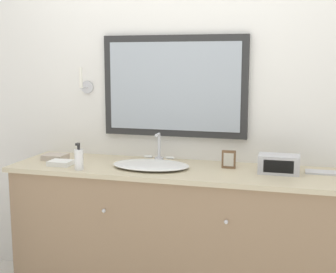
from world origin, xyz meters
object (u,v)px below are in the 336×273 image
sink_basin (151,164)px  appliance_box (279,164)px  picture_frame (229,159)px  soap_bottle (79,159)px

sink_basin → appliance_box: (0.79, 0.06, 0.04)m
picture_frame → appliance_box: bearing=-8.2°
sink_basin → picture_frame: size_ratio=4.27×
sink_basin → picture_frame: bearing=11.9°
sink_basin → appliance_box: 0.79m
soap_bottle → picture_frame: (0.89, 0.28, -0.01)m
sink_basin → picture_frame: 0.49m
picture_frame → sink_basin: bearing=-168.1°
sink_basin → appliance_box: sink_basin is taller
soap_bottle → appliance_box: (1.20, 0.24, -0.01)m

